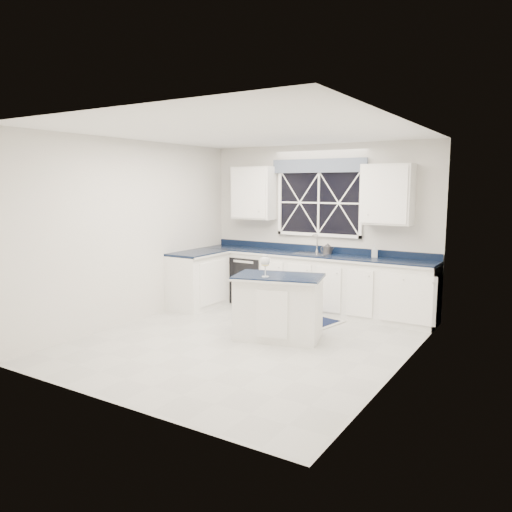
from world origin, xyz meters
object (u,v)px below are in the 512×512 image
Objects in this scene: dishwasher at (254,279)px; soap_bottle at (375,251)px; island at (278,307)px; kettle at (327,249)px; faucet at (316,243)px; wine_glass at (265,262)px.

dishwasher is 4.26× the size of soap_bottle.
island is 6.68× the size of soap_bottle.
dishwasher is 3.40× the size of kettle.
faucet is 1.57× the size of soap_bottle.
faucet is 1.05× the size of wine_glass.
kettle is at bearing 4.90° from dishwasher.
island is at bearing 64.51° from wine_glass.
island is 5.33× the size of kettle.
dishwasher is 2.12m from island.
kettle is at bearing -18.99° from faucet.
faucet is 0.26m from kettle.
faucet reaches higher than dishwasher.
wine_glass is at bearing -54.14° from dishwasher.
faucet is at bearing 95.60° from wine_glass.
faucet is at bearing 175.78° from soap_bottle.
island is at bearing -112.88° from soap_bottle.
kettle is at bearing 88.86° from wine_glass.
wine_glass is (-0.09, -0.19, 0.62)m from island.
island is 4.49× the size of wine_glass.
island is 0.66m from wine_glass.
wine_glass reaches higher than island.
dishwasher is 1.31m from faucet.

